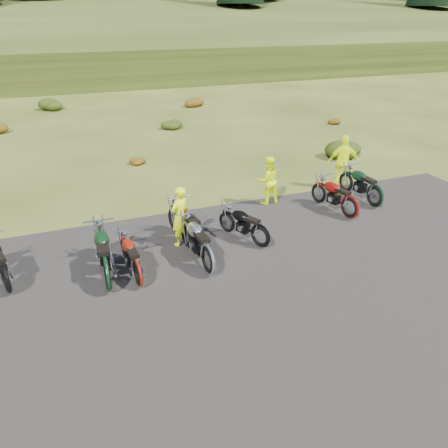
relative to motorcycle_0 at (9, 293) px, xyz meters
name	(u,v)px	position (x,y,z in m)	size (l,w,h in m)	color
ground	(225,277)	(4.80, -1.15, 0.00)	(300.00, 300.00, 0.00)	#384015
gravel_pad	(261,328)	(4.80, -3.15, 0.00)	(20.00, 12.00, 0.04)	black
hill_slope	(75,63)	(4.80, 48.85, 0.00)	(300.00, 46.00, 3.00)	#293612
hill_plateau	(57,36)	(4.80, 108.85, 0.00)	(300.00, 90.00, 9.17)	#293612
shrub_3	(51,103)	(1.50, 20.75, 0.46)	(1.56, 1.56, 0.92)	#23340D
shrub_4	(135,159)	(4.40, 8.05, 0.23)	(0.77, 0.77, 0.45)	#6D320D
shrub_5	(171,123)	(7.30, 13.35, 0.31)	(1.03, 1.03, 0.61)	#23340D
shrub_6	(193,101)	(10.20, 18.65, 0.38)	(1.30, 1.30, 0.77)	#6D320D
shrub_7	(345,146)	(13.10, 5.95, 0.46)	(1.56, 1.56, 0.92)	#23340D
shrub_8	(332,120)	(16.00, 11.25, 0.23)	(0.77, 0.77, 0.45)	#6D320D
motorcycle_0	(9,293)	(0.00, 0.00, 0.00)	(2.00, 0.67, 1.05)	black
motorcycle_1	(139,286)	(2.80, -0.79, 0.00)	(1.85, 0.62, 0.97)	maroon
motorcycle_2	(109,290)	(2.13, -0.70, 0.00)	(2.29, 0.76, 1.20)	black
motorcycle_3	(208,274)	(4.47, -0.86, 0.00)	(2.16, 0.72, 1.13)	#B0B1B5
motorcycle_4	(199,255)	(4.56, 0.09, 0.00)	(2.22, 0.74, 1.17)	#46140B
motorcycle_5	(260,247)	(6.21, -0.14, 0.00)	(1.86, 0.62, 0.97)	black
motorcycle_6	(348,219)	(9.51, 0.53, 0.00)	(2.03, 0.68, 1.06)	maroon
motorcycle_7	(373,207)	(10.77, 0.96, 0.00)	(2.12, 0.71, 1.11)	black
person_middle	(180,217)	(4.26, 0.76, 0.83)	(0.60, 0.40, 1.66)	#ECFF0D
person_right_a	(268,181)	(7.68, 2.45, 0.79)	(0.77, 0.60, 1.59)	#ECFF0D
person_right_b	(343,163)	(10.79, 2.83, 0.94)	(1.10, 0.46, 1.87)	#ECFF0D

